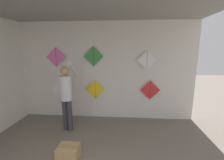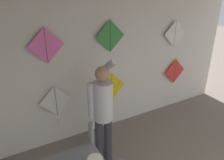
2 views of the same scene
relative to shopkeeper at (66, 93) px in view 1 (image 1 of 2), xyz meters
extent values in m
cube|color=silver|center=(0.70, 0.85, 0.42)|extent=(5.42, 0.06, 2.80)
cylinder|color=#383842|center=(-0.07, 0.01, -0.58)|extent=(0.13, 0.13, 0.80)
cylinder|color=#383842|center=(0.07, -0.04, -0.58)|extent=(0.13, 0.13, 0.80)
cylinder|color=silver|center=(0.00, -0.01, 0.12)|extent=(0.28, 0.28, 0.60)
sphere|color=tan|center=(0.00, -0.01, 0.55)|extent=(0.22, 0.22, 0.22)
cylinder|color=silver|center=(-0.16, 0.05, 0.15)|extent=(0.10, 0.10, 0.53)
cylinder|color=silver|center=(0.16, 0.15, 0.57)|extent=(0.10, 0.49, 0.39)
cube|color=tan|center=(0.38, -1.02, -0.86)|extent=(0.39, 0.33, 0.24)
cube|color=#A08052|center=(0.38, -1.02, -0.73)|extent=(0.37, 0.10, 0.01)
cube|color=white|center=(-0.50, 0.76, -0.13)|extent=(0.56, 0.01, 0.56)
cylinder|color=black|center=(-0.50, 0.76, -0.13)|extent=(0.01, 0.01, 0.53)
sphere|color=white|center=(-0.50, 0.75, -0.46)|extent=(0.04, 0.04, 0.04)
sphere|color=white|center=(-0.50, 0.75, -0.53)|extent=(0.04, 0.04, 0.04)
sphere|color=white|center=(-0.50, 0.75, -0.60)|extent=(0.04, 0.04, 0.04)
cube|color=yellow|center=(0.57, 0.76, -0.11)|extent=(0.56, 0.01, 0.56)
cylinder|color=black|center=(0.57, 0.76, -0.11)|extent=(0.01, 0.01, 0.53)
sphere|color=white|center=(0.57, 0.75, -0.43)|extent=(0.04, 0.04, 0.04)
sphere|color=white|center=(0.57, 0.75, -0.50)|extent=(0.04, 0.04, 0.04)
sphere|color=white|center=(0.57, 0.75, -0.57)|extent=(0.04, 0.04, 0.04)
cube|color=red|center=(2.16, 0.76, -0.10)|extent=(0.56, 0.01, 0.56)
cylinder|color=black|center=(2.16, 0.76, -0.10)|extent=(0.01, 0.01, 0.53)
cube|color=pink|center=(-0.55, 0.76, 0.83)|extent=(0.56, 0.01, 0.56)
cylinder|color=black|center=(-0.55, 0.76, 0.83)|extent=(0.01, 0.01, 0.53)
cube|color=#338C38|center=(0.54, 0.76, 0.85)|extent=(0.56, 0.01, 0.56)
cylinder|color=black|center=(0.54, 0.76, 0.85)|extent=(0.01, 0.01, 0.53)
cube|color=white|center=(2.04, 0.76, 0.75)|extent=(0.56, 0.01, 0.56)
cylinder|color=black|center=(2.04, 0.76, 0.75)|extent=(0.01, 0.01, 0.53)
camera|label=1|loc=(1.39, -3.44, 1.01)|focal=24.00mm
camera|label=2|loc=(-1.22, -2.50, 1.67)|focal=35.00mm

